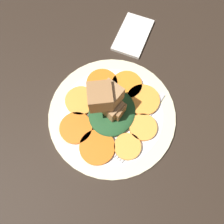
# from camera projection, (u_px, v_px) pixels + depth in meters

# --- Properties ---
(table_slab) EXTENTS (1.20, 1.20, 0.02)m
(table_slab) POSITION_uv_depth(u_px,v_px,m) (112.00, 117.00, 0.52)
(table_slab) COLOR black
(table_slab) RESTS_ON ground
(plate) EXTENTS (0.29, 0.29, 0.01)m
(plate) POSITION_uv_depth(u_px,v_px,m) (112.00, 114.00, 0.50)
(plate) COLOR beige
(plate) RESTS_ON table_slab
(carrot_slice_0) EXTENTS (0.07, 0.07, 0.01)m
(carrot_slice_0) POSITION_uv_depth(u_px,v_px,m) (81.00, 100.00, 0.50)
(carrot_slice_0) COLOR orange
(carrot_slice_0) RESTS_ON plate
(carrot_slice_1) EXTENTS (0.07, 0.07, 0.01)m
(carrot_slice_1) POSITION_uv_depth(u_px,v_px,m) (76.00, 128.00, 0.48)
(carrot_slice_1) COLOR orange
(carrot_slice_1) RESTS_ON plate
(carrot_slice_2) EXTENTS (0.08, 0.08, 0.01)m
(carrot_slice_2) POSITION_uv_depth(u_px,v_px,m) (96.00, 147.00, 0.46)
(carrot_slice_2) COLOR #D76215
(carrot_slice_2) RESTS_ON plate
(carrot_slice_3) EXTENTS (0.06, 0.06, 0.01)m
(carrot_slice_3) POSITION_uv_depth(u_px,v_px,m) (127.00, 147.00, 0.46)
(carrot_slice_3) COLOR #F99438
(carrot_slice_3) RESTS_ON plate
(carrot_slice_4) EXTENTS (0.06, 0.06, 0.01)m
(carrot_slice_4) POSITION_uv_depth(u_px,v_px,m) (143.00, 127.00, 0.48)
(carrot_slice_4) COLOR #F99539
(carrot_slice_4) RESTS_ON plate
(carrot_slice_5) EXTENTS (0.08, 0.08, 0.01)m
(carrot_slice_5) POSITION_uv_depth(u_px,v_px,m) (143.00, 100.00, 0.50)
(carrot_slice_5) COLOR orange
(carrot_slice_5) RESTS_ON plate
(carrot_slice_6) EXTENTS (0.07, 0.07, 0.01)m
(carrot_slice_6) POSITION_uv_depth(u_px,v_px,m) (127.00, 85.00, 0.52)
(carrot_slice_6) COLOR orange
(carrot_slice_6) RESTS_ON plate
(carrot_slice_7) EXTENTS (0.07, 0.07, 0.01)m
(carrot_slice_7) POSITION_uv_depth(u_px,v_px,m) (102.00, 83.00, 0.52)
(carrot_slice_7) COLOR orange
(carrot_slice_7) RESTS_ON plate
(center_pile) EXTENTS (0.12, 0.10, 0.11)m
(center_pile) POSITION_uv_depth(u_px,v_px,m) (110.00, 107.00, 0.46)
(center_pile) COLOR #1E4723
(center_pile) RESTS_ON plate
(fork) EXTENTS (0.19, 0.06, 0.00)m
(fork) POSITION_uv_depth(u_px,v_px,m) (140.00, 127.00, 0.48)
(fork) COLOR #B2B2B7
(fork) RESTS_ON plate
(napkin) EXTENTS (0.13, 0.08, 0.01)m
(napkin) POSITION_uv_depth(u_px,v_px,m) (133.00, 35.00, 0.58)
(napkin) COLOR silver
(napkin) RESTS_ON table_slab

